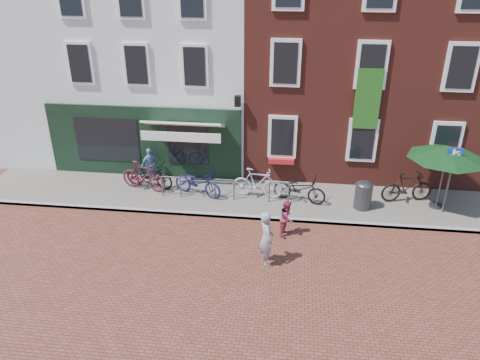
# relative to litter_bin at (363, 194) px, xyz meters

# --- Properties ---
(ground) EXTENTS (80.00, 80.00, 0.00)m
(ground) POSITION_rel_litter_bin_xyz_m (-3.48, -1.15, -0.67)
(ground) COLOR brown
(sidewalk) EXTENTS (24.00, 3.00, 0.10)m
(sidewalk) POSITION_rel_litter_bin_xyz_m (-2.48, 0.35, -0.62)
(sidewalk) COLOR slate
(sidewalk) RESTS_ON ground
(building_stucco) EXTENTS (8.00, 8.00, 9.00)m
(building_stucco) POSITION_rel_litter_bin_xyz_m (-8.48, 5.85, 3.83)
(building_stucco) COLOR silver
(building_stucco) RESTS_ON ground
(building_brick_mid) EXTENTS (6.00, 8.00, 10.00)m
(building_brick_mid) POSITION_rel_litter_bin_xyz_m (-1.48, 5.85, 4.33)
(building_brick_mid) COLOR maroon
(building_brick_mid) RESTS_ON ground
(building_brick_right) EXTENTS (6.00, 8.00, 10.00)m
(building_brick_right) POSITION_rel_litter_bin_xyz_m (4.52, 5.85, 4.33)
(building_brick_right) COLOR maroon
(building_brick_right) RESTS_ON ground
(filler_left) EXTENTS (7.00, 8.00, 9.00)m
(filler_left) POSITION_rel_litter_bin_xyz_m (-15.98, 5.85, 3.83)
(filler_left) COLOR silver
(filler_left) RESTS_ON ground
(litter_bin) EXTENTS (0.60, 0.60, 1.11)m
(litter_bin) POSITION_rel_litter_bin_xyz_m (0.00, 0.00, 0.00)
(litter_bin) COLOR #3C3D3F
(litter_bin) RESTS_ON sidewalk
(parking_sign) EXTENTS (0.50, 0.07, 2.45)m
(parking_sign) POSITION_rel_litter_bin_xyz_m (2.79, 0.04, 1.11)
(parking_sign) COLOR #4C4C4F
(parking_sign) RESTS_ON sidewalk
(parasol) EXTENTS (2.64, 2.64, 2.45)m
(parasol) POSITION_rel_litter_bin_xyz_m (2.67, 0.41, 1.63)
(parasol) COLOR #4C4C4F
(parasol) RESTS_ON sidewalk
(woman) EXTENTS (0.61, 0.73, 1.72)m
(woman) POSITION_rel_litter_bin_xyz_m (-3.19, -3.57, 0.19)
(woman) COLOR gray
(woman) RESTS_ON ground
(boy) EXTENTS (0.59, 0.69, 1.23)m
(boy) POSITION_rel_litter_bin_xyz_m (-2.63, -1.94, -0.06)
(boy) COLOR #8B2C48
(boy) RESTS_ON ground
(cafe_person) EXTENTS (0.80, 0.79, 1.35)m
(cafe_person) POSITION_rel_litter_bin_xyz_m (-8.16, 1.35, 0.10)
(cafe_person) COLOR #789BCC
(cafe_person) RESTS_ON sidewalk
(bicycle_0) EXTENTS (2.06, 1.06, 1.03)m
(bicycle_0) POSITION_rel_litter_bin_xyz_m (-8.02, 0.71, -0.06)
(bicycle_0) COLOR black
(bicycle_0) RESTS_ON sidewalk
(bicycle_1) EXTENTS (1.98, 1.03, 1.14)m
(bicycle_1) POSITION_rel_litter_bin_xyz_m (-8.17, 0.47, -0.00)
(bicycle_1) COLOR #501627
(bicycle_1) RESTS_ON sidewalk
(bicycle_2) EXTENTS (2.08, 1.30, 1.03)m
(bicycle_2) POSITION_rel_litter_bin_xyz_m (-6.03, 0.28, -0.06)
(bicycle_2) COLOR #17164F
(bicycle_2) RESTS_ON sidewalk
(bicycle_3) EXTENTS (1.95, 0.72, 1.14)m
(bicycle_3) POSITION_rel_litter_bin_xyz_m (-3.79, 0.39, -0.00)
(bicycle_3) COLOR #ADADAF
(bicycle_3) RESTS_ON sidewalk
(bicycle_4) EXTENTS (2.07, 1.18, 1.03)m
(bicycle_4) POSITION_rel_litter_bin_xyz_m (-2.24, 0.24, -0.06)
(bicycle_4) COLOR black
(bicycle_4) RESTS_ON sidewalk
(bicycle_5) EXTENTS (1.97, 0.94, 1.14)m
(bicycle_5) POSITION_rel_litter_bin_xyz_m (1.63, 0.71, -0.00)
(bicycle_5) COLOR black
(bicycle_5) RESTS_ON sidewalk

